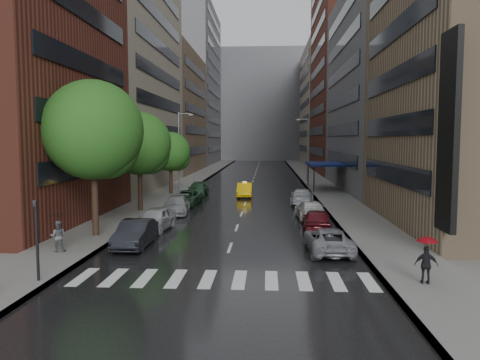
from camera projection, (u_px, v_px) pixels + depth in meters
name	position (u px, v px, depth m)	size (l,w,h in m)	color
ground	(223.00, 267.00, 22.49)	(220.00, 220.00, 0.00)	gray
road	(254.00, 179.00, 72.21)	(14.00, 140.00, 0.01)	black
sidewalk_left	(196.00, 178.00, 72.73)	(4.00, 140.00, 0.15)	gray
sidewalk_right	(312.00, 179.00, 71.68)	(4.00, 140.00, 0.15)	gray
crosswalk	(224.00, 279.00, 20.48)	(13.15, 2.80, 0.01)	silver
buildings_left	(168.00, 82.00, 80.43)	(8.00, 108.00, 38.00)	maroon
buildings_right	(346.00, 85.00, 76.70)	(8.05, 109.10, 36.00)	#937A5B
building_far	(260.00, 106.00, 138.44)	(40.00, 14.00, 32.00)	slate
tree_near	(93.00, 130.00, 28.67)	(6.13, 6.13, 9.77)	#382619
tree_mid	(139.00, 143.00, 39.06)	(5.30, 5.30, 8.45)	#382619
tree_far	(170.00, 152.00, 51.63)	(4.36, 4.36, 6.95)	#382619
taxi	(245.00, 190.00, 49.89)	(1.57, 4.50, 1.48)	yellow
parked_cars_left	(176.00, 205.00, 38.60)	(2.66, 28.74, 1.57)	black
parked_cars_right	(312.00, 213.00, 34.29)	(2.58, 24.08, 1.56)	gray
ped_black_umbrella	(58.00, 229.00, 24.83)	(0.96, 0.98, 2.09)	#54555A
ped_red_umbrella	(427.00, 256.00, 19.31)	(0.99, 0.82, 2.01)	black
traffic_light	(37.00, 232.00, 19.68)	(0.18, 0.15, 3.45)	black
street_lamp_left	(180.00, 150.00, 52.34)	(1.74, 0.22, 9.00)	gray
street_lamp_right	(307.00, 148.00, 66.37)	(1.74, 0.22, 9.00)	gray
awning	(324.00, 164.00, 56.50)	(4.00, 8.00, 3.12)	navy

